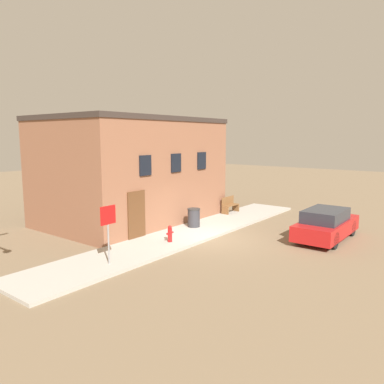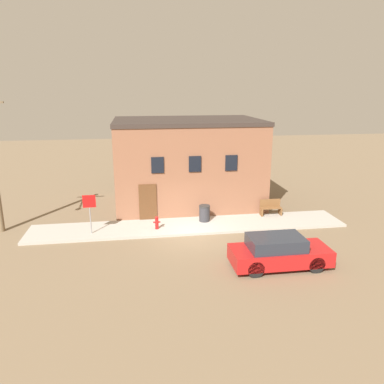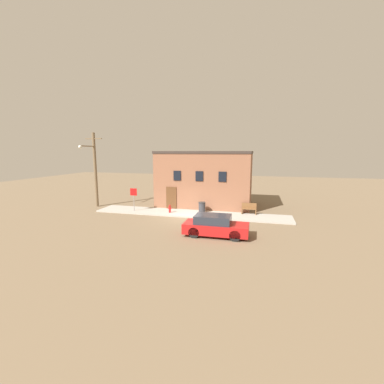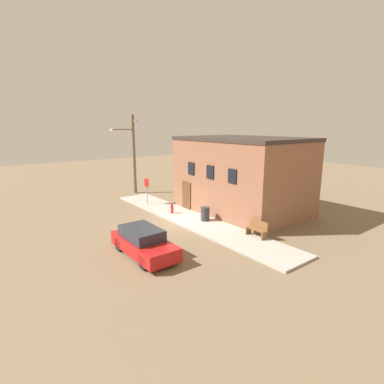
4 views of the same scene
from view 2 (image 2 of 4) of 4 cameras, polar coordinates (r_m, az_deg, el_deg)
name	(u,v)px [view 2 (image 2 of 4)]	position (r m, az deg, el deg)	size (l,w,h in m)	color
ground_plane	(193,236)	(19.56, 0.13, -6.68)	(80.00, 80.00, 0.00)	#7A664C
sidewalk	(189,226)	(20.73, -0.42, -5.19)	(17.23, 2.59, 0.12)	#B2ADA3
brick_building	(187,162)	(24.22, -0.72, 4.52)	(9.13, 6.25, 5.53)	#8E5B42
fire_hydrant	(157,223)	(20.12, -5.39, -4.66)	(0.39, 0.18, 0.71)	red
stop_sign	(90,207)	(19.75, -15.35, -2.20)	(0.65, 0.06, 2.07)	gray
bench	(271,208)	(22.67, 11.89, -2.37)	(1.25, 0.44, 0.93)	brown
trash_bin	(204,213)	(21.17, 1.91, -3.25)	(0.63, 0.63, 0.92)	#333338
parked_car	(279,252)	(16.53, 13.08, -8.91)	(4.21, 1.70, 1.38)	black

